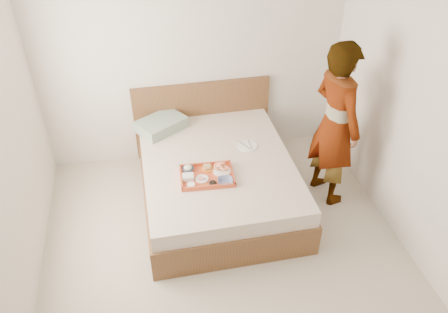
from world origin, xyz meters
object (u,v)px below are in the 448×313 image
dinner_plate (247,146)px  tray (207,176)px  bed (218,180)px  person (335,125)px

dinner_plate → tray: bearing=-139.8°
bed → person: person is taller
dinner_plate → person: (0.83, -0.33, 0.37)m
bed → person: bearing=-6.2°
bed → tray: bearing=-121.8°
bed → person: 1.37m
dinner_plate → person: bearing=-21.3°
tray → dinner_plate: (0.53, 0.45, -0.02)m
bed → dinner_plate: bearing=27.5°
bed → tray: (-0.16, -0.25, 0.29)m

